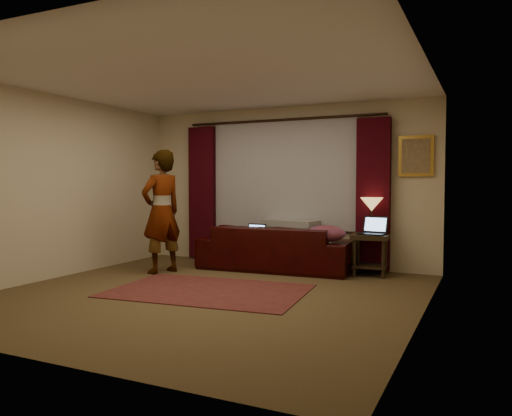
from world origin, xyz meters
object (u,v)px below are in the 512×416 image
Objects in this scene: tiffany_lamp at (372,215)px; laptop_table at (372,226)px; sofa at (276,239)px; person at (162,212)px; laptop_sofa at (254,232)px; end_table at (370,255)px.

laptop_table is (0.05, -0.17, -0.13)m from tiffany_lamp.
tiffany_lamp is at bearing 114.89° from laptop_table.
tiffany_lamp is at bearing -173.91° from sofa.
sofa is at bearing -167.77° from laptop_table.
tiffany_lamp reaches higher than sofa.
person reaches higher than tiffany_lamp.
laptop_table reaches higher than laptop_sofa.
tiffany_lamp reaches higher than laptop_table.
tiffany_lamp is at bearing 131.13° from person.
laptop_table is (0.04, -0.08, 0.44)m from end_table.
end_table is 0.44m from laptop_table.
tiffany_lamp is (-0.01, 0.10, 0.57)m from end_table.
sofa is 7.10× the size of laptop_sofa.
tiffany_lamp is 0.29× the size of person.
end_table is at bearing 129.46° from person.
laptop_table is at bearing 179.16° from sofa.
laptop_table is (1.79, 0.22, 0.15)m from laptop_sofa.
person is at bearing -158.88° from end_table.
end_table is (1.44, 0.14, -0.18)m from sofa.
laptop_table is at bearing -74.82° from tiffany_lamp.
sofa is 1.51m from laptop_table.
sofa reaches higher than laptop_table.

